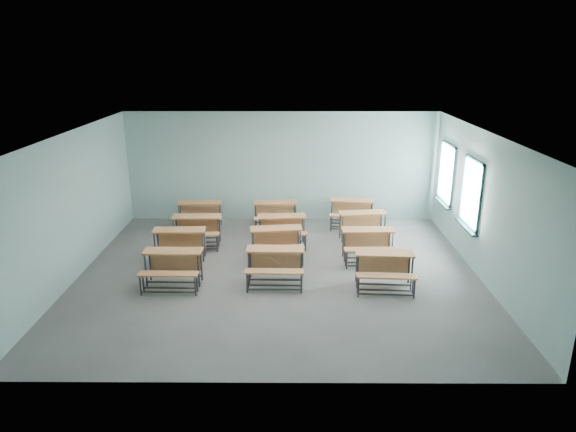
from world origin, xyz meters
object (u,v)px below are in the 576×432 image
desk_unit_r0c0 (172,263)px  desk_unit_r0c2 (385,265)px  desk_unit_r1c0 (179,241)px  desk_unit_r2c2 (363,223)px  desk_unit_r3c0 (200,212)px  desk_unit_r2c0 (196,226)px  desk_unit_r1c2 (368,241)px  desk_unit_r3c2 (352,209)px  desk_unit_r1c1 (277,239)px  desk_unit_r3c1 (276,211)px  desk_unit_r2c1 (282,226)px  desk_unit_r0c1 (275,261)px

desk_unit_r0c0 → desk_unit_r0c2: bearing=-0.4°
desk_unit_r0c2 → desk_unit_r1c0: (-4.66, 1.43, 0.00)m
desk_unit_r0c0 → desk_unit_r2c2: size_ratio=0.94×
desk_unit_r2c2 → desk_unit_r3c0: (-4.48, 0.94, 0.00)m
desk_unit_r3c0 → desk_unit_r2c0: bearing=-89.2°
desk_unit_r2c2 → desk_unit_r1c2: bearing=-99.0°
desk_unit_r0c2 → desk_unit_r1c2: 1.47m
desk_unit_r3c0 → desk_unit_r2c2: bearing=-16.6°
desk_unit_r0c0 → desk_unit_r3c2: (4.27, 3.89, 0.00)m
desk_unit_r1c0 → desk_unit_r3c2: bearing=28.3°
desk_unit_r2c0 → desk_unit_r2c2: bearing=2.4°
desk_unit_r1c0 → desk_unit_r3c0: size_ratio=0.97×
desk_unit_r0c0 → desk_unit_r1c1: same height
desk_unit_r3c1 → desk_unit_r3c2: 2.18m
desk_unit_r0c2 → desk_unit_r1c1: same height
desk_unit_r2c1 → desk_unit_r1c1: bearing=-101.3°
desk_unit_r1c1 → desk_unit_r0c2: bearing=-40.9°
desk_unit_r1c0 → desk_unit_r1c2: (4.53, 0.04, 0.00)m
desk_unit_r3c0 → desk_unit_r0c0: bearing=-94.3°
desk_unit_r0c1 → desk_unit_r0c2: size_ratio=0.97×
desk_unit_r0c0 → desk_unit_r3c0: 3.67m
desk_unit_r1c0 → desk_unit_r3c0: (0.11, 2.32, 0.00)m
desk_unit_r1c1 → desk_unit_r2c1: size_ratio=1.03×
desk_unit_r1c1 → desk_unit_r0c0: bearing=-153.2°
desk_unit_r0c1 → desk_unit_r0c2: (2.33, -0.22, 0.00)m
desk_unit_r3c0 → desk_unit_r3c2: same height
desk_unit_r0c0 → desk_unit_r3c1: (2.11, 3.70, 0.00)m
desk_unit_r1c2 → desk_unit_r1c1: bearing=176.6°
desk_unit_r2c0 → desk_unit_r3c0: 1.28m
desk_unit_r2c1 → desk_unit_r3c2: size_ratio=0.97×
desk_unit_r0c2 → desk_unit_r2c0: size_ratio=1.02×
desk_unit_r0c2 → desk_unit_r1c0: size_ratio=1.02×
desk_unit_r0c0 → desk_unit_r1c2: same height
desk_unit_r1c0 → desk_unit_r0c2: bearing=-18.7°
desk_unit_r1c0 → desk_unit_r2c1: size_ratio=0.97×
desk_unit_r2c1 → desk_unit_r3c0: same height
desk_unit_r3c1 → desk_unit_r2c0: bearing=-152.4°
desk_unit_r0c1 → desk_unit_r2c1: 2.29m
desk_unit_r0c0 → desk_unit_r3c1: bearing=61.0°
desk_unit_r3c1 → desk_unit_r2c2: bearing=-27.7°
desk_unit_r3c1 → desk_unit_r0c1: bearing=-93.8°
desk_unit_r1c2 → desk_unit_r2c0: bearing=165.6°
desk_unit_r1c2 → desk_unit_r2c0: 4.41m
desk_unit_r2c0 → desk_unit_r2c2: (4.35, 0.33, 0.00)m
desk_unit_r2c1 → desk_unit_r2c2: size_ratio=0.98×
desk_unit_r2c1 → desk_unit_r3c2: bearing=32.3°
desk_unit_r3c2 → desk_unit_r1c0: bearing=-142.7°
desk_unit_r2c0 → desk_unit_r3c0: same height
desk_unit_r1c1 → desk_unit_r3c1: size_ratio=1.02×
desk_unit_r1c0 → desk_unit_r3c0: 2.32m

